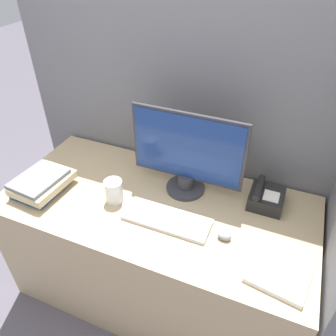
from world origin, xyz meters
The scene contains 9 objects.
cubicle_panel_rear centered at (0.00, 0.80, 0.89)m, with size 2.01×0.04×1.77m.
desk centered at (0.00, 0.38, 0.37)m, with size 1.61×0.76×0.74m.
monitor centered at (0.10, 0.54, 0.96)m, with size 0.58×0.21×0.45m.
keyboard centered at (0.10, 0.28, 0.75)m, with size 0.42×0.16×0.02m.
mouse centered at (0.39, 0.28, 0.76)m, with size 0.06×0.04×0.03m.
coffee_cup centered at (-0.20, 0.32, 0.80)m, with size 0.09×0.09×0.12m.
book_stack centered at (-0.60, 0.23, 0.79)m, with size 0.25×0.31×0.09m.
desk_telephone centered at (0.51, 0.59, 0.78)m, with size 0.17×0.18×0.11m.
paper_pile centered at (0.64, 0.18, 0.75)m, with size 0.27×0.25×0.02m.
Camera 1 is at (0.54, -0.74, 1.89)m, focal length 35.00 mm.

